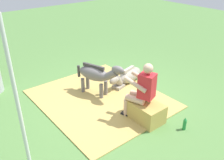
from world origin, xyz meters
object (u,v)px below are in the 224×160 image
object	(u,v)px
hay_bale	(147,112)
soda_bottle	(185,124)
person_seated	(142,89)
pony_lying	(128,76)
tent_pole_left	(17,100)
pony_standing	(97,75)

from	to	relation	value
hay_bale	soda_bottle	bearing A→B (deg)	-151.76
person_seated	pony_lying	world-z (taller)	person_seated
tent_pole_left	pony_lying	bearing A→B (deg)	-70.80
person_seated	soda_bottle	size ratio (longest dim) A/B	4.57
pony_standing	soda_bottle	bearing A→B (deg)	-166.01
pony_standing	soda_bottle	xyz separation A→B (m)	(-2.21, -0.55, -0.42)
hay_bale	tent_pole_left	bearing A→B (deg)	80.67
pony_standing	hay_bale	bearing A→B (deg)	-173.26
pony_lying	tent_pole_left	size ratio (longest dim) A/B	0.54
hay_bale	pony_lying	size ratio (longest dim) A/B	0.50
pony_lying	pony_standing	bearing A→B (deg)	90.75
pony_lying	tent_pole_left	world-z (taller)	tent_pole_left
hay_bale	pony_lying	bearing A→B (deg)	-29.46
hay_bale	tent_pole_left	xyz separation A→B (m)	(0.39, 2.40, 1.05)
hay_bale	pony_standing	bearing A→B (deg)	6.74
pony_standing	pony_lying	distance (m)	1.11
tent_pole_left	hay_bale	bearing A→B (deg)	-99.33
pony_lying	hay_bale	bearing A→B (deg)	150.54
pony_lying	soda_bottle	bearing A→B (deg)	167.45
person_seated	pony_standing	distance (m)	1.38
pony_standing	soda_bottle	distance (m)	2.32
pony_lying	person_seated	bearing A→B (deg)	146.84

